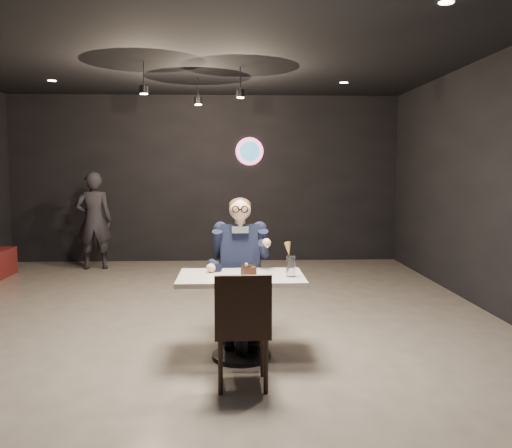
{
  "coord_description": "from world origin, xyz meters",
  "views": [
    {
      "loc": [
        0.5,
        -5.38,
        1.68
      ],
      "look_at": [
        0.72,
        -0.1,
        1.14
      ],
      "focal_mm": 38.0,
      "sensor_mm": 36.0,
      "label": 1
    }
  ],
  "objects_px": {
    "chair_near": "(242,328)",
    "seated_man": "(240,267)",
    "main_table": "(241,317)",
    "sundae_glass": "(291,266)",
    "passerby": "(94,221)",
    "chair_far": "(240,293)"
  },
  "relations": [
    {
      "from": "chair_near",
      "to": "seated_man",
      "type": "bearing_deg",
      "value": 88.88
    },
    {
      "from": "main_table",
      "to": "sundae_glass",
      "type": "height_order",
      "value": "sundae_glass"
    },
    {
      "from": "chair_near",
      "to": "passerby",
      "type": "relative_size",
      "value": 0.56
    },
    {
      "from": "chair_far",
      "to": "main_table",
      "type": "bearing_deg",
      "value": -90.0
    },
    {
      "from": "sundae_glass",
      "to": "passerby",
      "type": "xyz_separation_m",
      "value": [
        -2.84,
        4.54,
        -0.02
      ]
    },
    {
      "from": "chair_near",
      "to": "passerby",
      "type": "distance_m",
      "value": 5.63
    },
    {
      "from": "seated_man",
      "to": "passerby",
      "type": "distance_m",
      "value": 4.6
    },
    {
      "from": "main_table",
      "to": "chair_far",
      "type": "bearing_deg",
      "value": 90.0
    },
    {
      "from": "main_table",
      "to": "chair_near",
      "type": "xyz_separation_m",
      "value": [
        0.0,
        -0.61,
        0.09
      ]
    },
    {
      "from": "main_table",
      "to": "chair_near",
      "type": "distance_m",
      "value": 0.62
    },
    {
      "from": "main_table",
      "to": "seated_man",
      "type": "relative_size",
      "value": 0.76
    },
    {
      "from": "chair_far",
      "to": "sundae_glass",
      "type": "xyz_separation_m",
      "value": [
        0.43,
        -0.63,
        0.38
      ]
    },
    {
      "from": "chair_near",
      "to": "seated_man",
      "type": "xyz_separation_m",
      "value": [
        0.0,
        1.16,
        0.26
      ]
    },
    {
      "from": "seated_man",
      "to": "sundae_glass",
      "type": "height_order",
      "value": "seated_man"
    },
    {
      "from": "main_table",
      "to": "passerby",
      "type": "height_order",
      "value": "passerby"
    },
    {
      "from": "chair_far",
      "to": "passerby",
      "type": "distance_m",
      "value": 4.61
    },
    {
      "from": "seated_man",
      "to": "sundae_glass",
      "type": "bearing_deg",
      "value": -55.4
    },
    {
      "from": "main_table",
      "to": "seated_man",
      "type": "distance_m",
      "value": 0.65
    },
    {
      "from": "chair_far",
      "to": "chair_near",
      "type": "height_order",
      "value": "same"
    },
    {
      "from": "chair_far",
      "to": "passerby",
      "type": "xyz_separation_m",
      "value": [
        -2.41,
        3.91,
        0.36
      ]
    },
    {
      "from": "main_table",
      "to": "sundae_glass",
      "type": "xyz_separation_m",
      "value": [
        0.43,
        -0.08,
        0.46
      ]
    },
    {
      "from": "chair_near",
      "to": "passerby",
      "type": "xyz_separation_m",
      "value": [
        -2.41,
        5.08,
        0.36
      ]
    }
  ]
}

